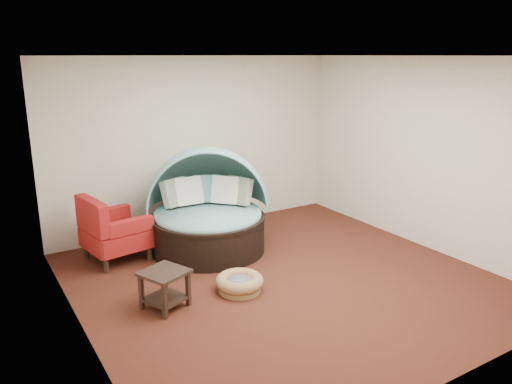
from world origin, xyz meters
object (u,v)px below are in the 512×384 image
pet_basket (239,283)px  canopy_daybed (208,203)px  red_armchair (112,231)px  side_table (165,284)px

pet_basket → canopy_daybed: bearing=78.1°
red_armchair → canopy_daybed: bearing=-20.8°
canopy_daybed → pet_basket: bearing=-77.0°
canopy_daybed → red_armchair: size_ratio=2.35×
red_armchair → pet_basket: bearing=-68.4°
pet_basket → red_armchair: red_armchair is taller
pet_basket → side_table: size_ratio=1.26×
canopy_daybed → side_table: bearing=-107.0°
canopy_daybed → side_table: canopy_daybed is taller
canopy_daybed → pet_basket: 1.62m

